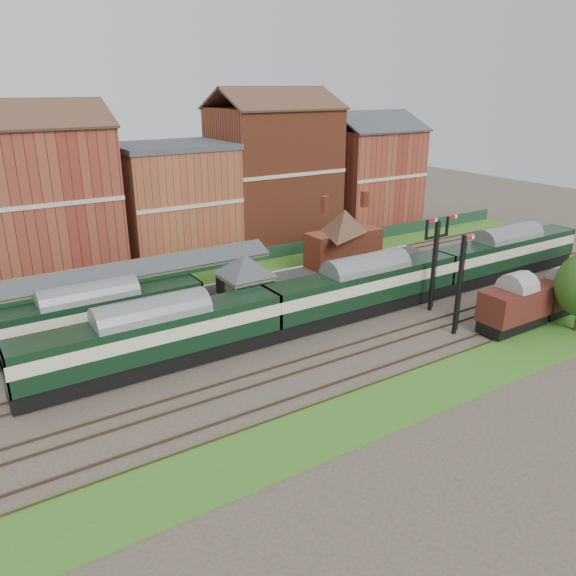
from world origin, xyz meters
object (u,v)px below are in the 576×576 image
signal_box (246,289)px  semaphore_bracket (435,259)px  goods_van_a (515,305)px  platform_railcar (91,315)px  dmu_train (365,286)px

signal_box → semaphore_bracket: bearing=-20.9°
goods_van_a → platform_railcar: bearing=151.7°
semaphore_bracket → dmu_train: 6.28m
semaphore_bracket → goods_van_a: size_ratio=1.34×
semaphore_bracket → dmu_train: bearing=155.0°
semaphore_bracket → platform_railcar: (-26.42, 9.00, -2.31)m
platform_railcar → signal_box: bearing=-15.9°
signal_box → dmu_train: size_ratio=0.11×
semaphore_bracket → dmu_train: semaphore_bracket is taller
goods_van_a → dmu_train: bearing=130.8°
signal_box → dmu_train: bearing=-18.5°
dmu_train → goods_van_a: bearing=-49.2°
platform_railcar → goods_van_a: (28.82, -15.50, -0.22)m
semaphore_bracket → goods_van_a: bearing=-69.7°
platform_railcar → goods_van_a: bearing=-28.3°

